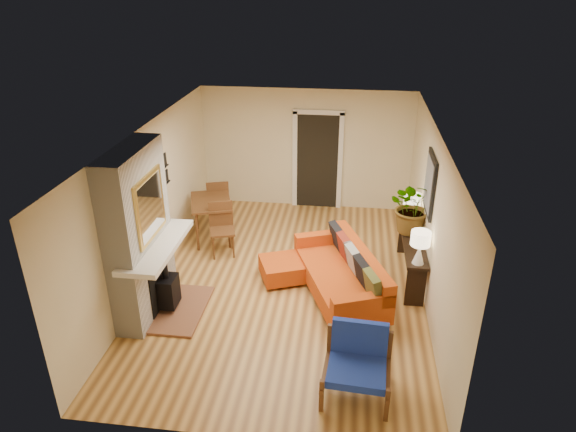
# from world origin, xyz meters

# --- Properties ---
(room_shell) EXTENTS (6.50, 6.50, 6.50)m
(room_shell) POSITION_xyz_m (0.60, 2.63, 1.24)
(room_shell) COLOR #D9A453
(room_shell) RESTS_ON ground
(fireplace) EXTENTS (1.09, 1.68, 2.60)m
(fireplace) POSITION_xyz_m (-2.00, -1.00, 1.24)
(fireplace) COLOR white
(fireplace) RESTS_ON ground
(sofa) EXTENTS (1.66, 2.37, 0.86)m
(sofa) POSITION_xyz_m (0.97, -0.22, 0.38)
(sofa) COLOR silver
(sofa) RESTS_ON ground
(ottoman) EXTENTS (0.90, 0.90, 0.35)m
(ottoman) POSITION_xyz_m (-0.08, 0.10, 0.20)
(ottoman) COLOR silver
(ottoman) RESTS_ON ground
(blue_chair) EXTENTS (0.86, 0.85, 0.85)m
(blue_chair) POSITION_xyz_m (1.19, -2.29, 0.46)
(blue_chair) COLOR brown
(blue_chair) RESTS_ON ground
(dining_table) EXTENTS (1.15, 1.86, 0.98)m
(dining_table) POSITION_xyz_m (-1.58, 1.44, 0.64)
(dining_table) COLOR brown
(dining_table) RESTS_ON ground
(console_table) EXTENTS (0.34, 1.85, 0.72)m
(console_table) POSITION_xyz_m (2.07, 0.45, 0.58)
(console_table) COLOR black
(console_table) RESTS_ON ground
(lamp_near) EXTENTS (0.30, 0.30, 0.54)m
(lamp_near) POSITION_xyz_m (2.07, -0.32, 1.06)
(lamp_near) COLOR white
(lamp_near) RESTS_ON console_table
(lamp_far) EXTENTS (0.30, 0.30, 0.54)m
(lamp_far) POSITION_xyz_m (2.07, 1.11, 1.06)
(lamp_far) COLOR white
(lamp_far) RESTS_ON console_table
(houseplant) EXTENTS (0.95, 0.85, 0.94)m
(houseplant) POSITION_xyz_m (2.06, 0.75, 1.20)
(houseplant) COLOR #1E5919
(houseplant) RESTS_ON console_table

